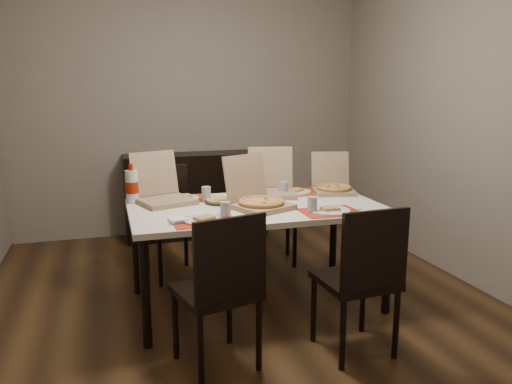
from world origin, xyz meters
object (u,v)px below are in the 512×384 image
Objects in this scene: chair_far_right at (271,206)px; sideboard at (196,195)px; chair_near_left at (221,286)px; chair_near_right at (362,275)px; pizza_box_center at (258,200)px; dining_table at (256,214)px; soda_bottle at (132,187)px; chair_far_left at (170,216)px; dip_bowl at (260,199)px.

sideboard is at bearing 118.70° from chair_far_right.
chair_near_right is at bearing -5.58° from chair_near_left.
dining_table is at bearing 85.05° from pizza_box_center.
sideboard reaches higher than dining_table.
dining_table is at bearing -22.44° from soda_bottle.
chair_far_left is 1.82× the size of pizza_box_center.
chair_near_left is 1.00× the size of chair_near_right.
soda_bottle is (-0.32, -0.45, 0.36)m from chair_far_left.
chair_far_right is (0.87, 1.73, 0.00)m from chair_near_left.
chair_near_right is 7.35× the size of dip_bowl.
pizza_box_center is 0.23m from dip_bowl.
dip_bowl is (-0.30, 1.04, 0.25)m from chair_near_right.
chair_near_right is at bearing -45.71° from soda_bottle.
chair_near_left reaches higher than dining_table.
dining_table is 1.01m from chair_far_right.
chair_far_right is at bearing 65.80° from dip_bowl.
chair_near_right is at bearing -67.48° from dining_table.
chair_near_right is at bearing -65.22° from pizza_box_center.
chair_near_left is (-0.34, -2.69, 0.06)m from sideboard.
dip_bowl is (0.08, 0.21, -0.04)m from pizza_box_center.
chair_near_left is 0.92m from pizza_box_center.
chair_far_right is 1.43m from soda_bottle.
pizza_box_center is (0.10, -1.95, 0.36)m from sideboard.
soda_bottle reaches higher than sideboard.
chair_far_right is 1.82× the size of pizza_box_center.
chair_near_left is at bearing -116.80° from chair_far_right.
chair_far_right is (0.95, 0.10, 0.00)m from chair_far_left.
dip_bowl is (0.60, -0.67, 0.25)m from chair_far_left.
pizza_box_center is at bearing -111.10° from dip_bowl.
sideboard is 1.15m from chair_far_left.
dip_bowl is 0.96m from soda_bottle.
sideboard is at bearing 99.94° from chair_near_right.
dining_table is at bearing -86.61° from sideboard.
pizza_box_center is at bearing -59.34° from chair_far_left.
pizza_box_center reaches higher than soda_bottle.
chair_far_right is (0.42, 0.90, -0.17)m from dining_table.
pizza_box_center is (-0.43, -0.98, 0.30)m from chair_far_right.
dining_table is 0.98m from chair_far_left.
chair_near_left is 0.83m from chair_near_right.
pizza_box_center reaches higher than chair_near_right.
soda_bottle is (-0.74, -1.52, 0.42)m from sideboard.
chair_near_right is 3.21× the size of soda_bottle.
soda_bottle is at bearing -125.48° from chair_far_left.
dining_table is 1.94× the size of chair_far_left.
soda_bottle is at bearing 166.53° from dip_bowl.
chair_near_right is 1.00× the size of chair_far_right.
dining_table is 0.17m from dip_bowl.
dining_table is (0.11, -1.87, 0.23)m from sideboard.
dining_table is at bearing 112.52° from chair_near_right.
chair_far_right is (0.53, -0.97, 0.06)m from sideboard.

